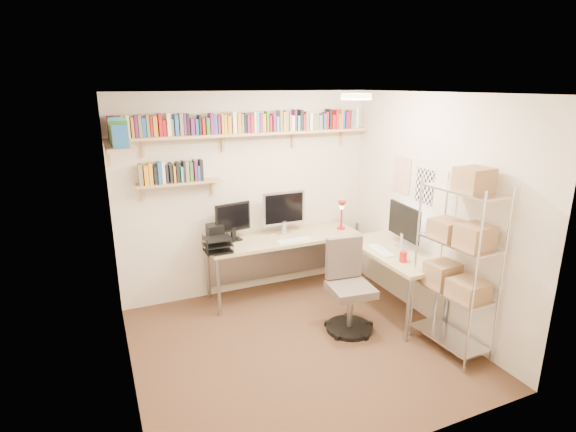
% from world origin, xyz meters
% --- Properties ---
extents(ground, '(3.20, 3.20, 0.00)m').
position_xyz_m(ground, '(0.00, 0.00, 0.00)').
color(ground, '#3F281B').
rests_on(ground, ground).
extents(room_shell, '(3.24, 3.04, 2.52)m').
position_xyz_m(room_shell, '(0.00, 0.00, 1.55)').
color(room_shell, beige).
rests_on(room_shell, ground).
extents(wall_shelves, '(3.12, 1.09, 0.80)m').
position_xyz_m(wall_shelves, '(-0.44, 1.30, 2.03)').
color(wall_shelves, tan).
rests_on(wall_shelves, ground).
extents(corner_desk, '(2.31, 1.91, 1.30)m').
position_xyz_m(corner_desk, '(0.49, 0.93, 0.74)').
color(corner_desk, tan).
rests_on(corner_desk, ground).
extents(office_chair, '(0.53, 0.53, 1.00)m').
position_xyz_m(office_chair, '(0.65, 0.11, 0.42)').
color(office_chair, black).
rests_on(office_chair, ground).
extents(wire_rack, '(0.41, 0.77, 1.87)m').
position_xyz_m(wire_rack, '(1.36, -0.68, 1.09)').
color(wire_rack, silver).
rests_on(wire_rack, ground).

